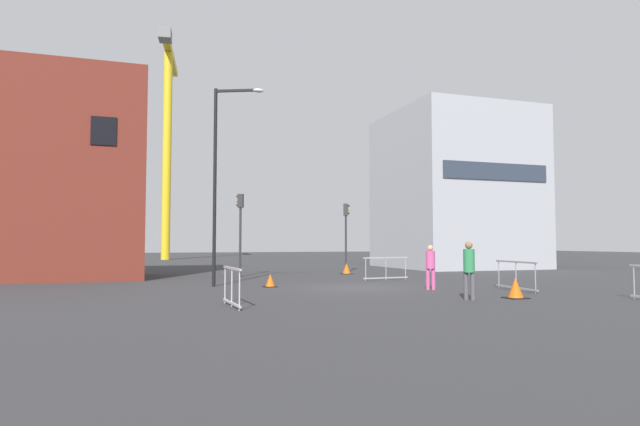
{
  "coord_description": "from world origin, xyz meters",
  "views": [
    {
      "loc": [
        -7.95,
        -19.5,
        1.75
      ],
      "look_at": [
        0.0,
        4.39,
        3.16
      ],
      "focal_mm": 30.05,
      "sensor_mm": 36.0,
      "label": 1
    }
  ],
  "objects_px": {
    "construction_crane": "(168,121)",
    "traffic_cone_orange": "(270,281)",
    "traffic_light_verge": "(346,226)",
    "traffic_cone_striped": "(347,269)",
    "streetlamp_tall": "(221,169)",
    "pedestrian_waiting": "(430,264)",
    "pedestrian_walking": "(469,266)",
    "traffic_light_near": "(240,222)",
    "traffic_cone_on_verge": "(516,289)"
  },
  "relations": [
    {
      "from": "construction_crane",
      "to": "traffic_cone_orange",
      "type": "bearing_deg",
      "value": -86.12
    },
    {
      "from": "traffic_light_verge",
      "to": "traffic_cone_striped",
      "type": "distance_m",
      "value": 2.88
    },
    {
      "from": "streetlamp_tall",
      "to": "pedestrian_waiting",
      "type": "bearing_deg",
      "value": -28.99
    },
    {
      "from": "streetlamp_tall",
      "to": "pedestrian_walking",
      "type": "height_order",
      "value": "streetlamp_tall"
    },
    {
      "from": "traffic_light_near",
      "to": "traffic_cone_striped",
      "type": "bearing_deg",
      "value": 6.32
    },
    {
      "from": "traffic_light_verge",
      "to": "traffic_cone_orange",
      "type": "distance_m",
      "value": 11.22
    },
    {
      "from": "pedestrian_walking",
      "to": "construction_crane",
      "type": "bearing_deg",
      "value": 99.31
    },
    {
      "from": "pedestrian_waiting",
      "to": "traffic_cone_on_verge",
      "type": "height_order",
      "value": "pedestrian_waiting"
    },
    {
      "from": "pedestrian_waiting",
      "to": "traffic_cone_on_verge",
      "type": "relative_size",
      "value": 2.55
    },
    {
      "from": "streetlamp_tall",
      "to": "traffic_cone_striped",
      "type": "height_order",
      "value": "streetlamp_tall"
    },
    {
      "from": "streetlamp_tall",
      "to": "traffic_cone_on_verge",
      "type": "xyz_separation_m",
      "value": [
        8.24,
        -7.59,
        -4.43
      ]
    },
    {
      "from": "streetlamp_tall",
      "to": "traffic_light_near",
      "type": "height_order",
      "value": "streetlamp_tall"
    },
    {
      "from": "pedestrian_waiting",
      "to": "construction_crane",
      "type": "bearing_deg",
      "value": 101.11
    },
    {
      "from": "traffic_light_verge",
      "to": "traffic_light_near",
      "type": "height_order",
      "value": "traffic_light_near"
    },
    {
      "from": "traffic_light_near",
      "to": "traffic_cone_orange",
      "type": "bearing_deg",
      "value": -89.51
    },
    {
      "from": "streetlamp_tall",
      "to": "traffic_light_near",
      "type": "xyz_separation_m",
      "value": [
        1.82,
        5.74,
        -1.88
      ]
    },
    {
      "from": "traffic_light_near",
      "to": "pedestrian_walking",
      "type": "bearing_deg",
      "value": -70.48
    },
    {
      "from": "traffic_light_near",
      "to": "traffic_cone_striped",
      "type": "relative_size",
      "value": 6.91
    },
    {
      "from": "traffic_light_verge",
      "to": "pedestrian_waiting",
      "type": "relative_size",
      "value": 2.45
    },
    {
      "from": "traffic_light_verge",
      "to": "traffic_light_near",
      "type": "relative_size",
      "value": 0.95
    },
    {
      "from": "streetlamp_tall",
      "to": "traffic_light_verge",
      "type": "distance_m",
      "value": 11.73
    },
    {
      "from": "streetlamp_tall",
      "to": "pedestrian_walking",
      "type": "xyz_separation_m",
      "value": [
        6.55,
        -7.59,
        -3.69
      ]
    },
    {
      "from": "construction_crane",
      "to": "pedestrian_waiting",
      "type": "relative_size",
      "value": 13.73
    },
    {
      "from": "streetlamp_tall",
      "to": "traffic_light_near",
      "type": "bearing_deg",
      "value": 72.38
    },
    {
      "from": "pedestrian_walking",
      "to": "pedestrian_waiting",
      "type": "distance_m",
      "value": 3.64
    },
    {
      "from": "traffic_cone_orange",
      "to": "traffic_cone_striped",
      "type": "xyz_separation_m",
      "value": [
        6.09,
        7.3,
        0.05
      ]
    },
    {
      "from": "streetlamp_tall",
      "to": "traffic_cone_orange",
      "type": "distance_m",
      "value": 4.95
    },
    {
      "from": "pedestrian_waiting",
      "to": "traffic_cone_orange",
      "type": "xyz_separation_m",
      "value": [
        -5.39,
        3.15,
        -0.73
      ]
    },
    {
      "from": "traffic_cone_orange",
      "to": "traffic_cone_on_verge",
      "type": "bearing_deg",
      "value": -46.56
    },
    {
      "from": "pedestrian_waiting",
      "to": "traffic_cone_striped",
      "type": "relative_size",
      "value": 2.69
    },
    {
      "from": "pedestrian_walking",
      "to": "traffic_cone_striped",
      "type": "distance_m",
      "value": 14.11
    },
    {
      "from": "construction_crane",
      "to": "traffic_cone_on_verge",
      "type": "xyz_separation_m",
      "value": [
        8.88,
        -43.86,
        -14.3
      ]
    },
    {
      "from": "traffic_cone_on_verge",
      "to": "traffic_light_verge",
      "type": "bearing_deg",
      "value": 89.07
    },
    {
      "from": "pedestrian_walking",
      "to": "traffic_cone_striped",
      "type": "bearing_deg",
      "value": 84.22
    },
    {
      "from": "streetlamp_tall",
      "to": "pedestrian_waiting",
      "type": "xyz_separation_m",
      "value": [
        7.27,
        -4.03,
        -3.77
      ]
    },
    {
      "from": "traffic_light_near",
      "to": "traffic_cone_on_verge",
      "type": "xyz_separation_m",
      "value": [
        6.42,
        -13.33,
        -2.55
      ]
    },
    {
      "from": "construction_crane",
      "to": "traffic_cone_orange",
      "type": "distance_m",
      "value": 39.91
    },
    {
      "from": "traffic_light_near",
      "to": "pedestrian_waiting",
      "type": "distance_m",
      "value": 11.34
    },
    {
      "from": "pedestrian_walking",
      "to": "pedestrian_waiting",
      "type": "bearing_deg",
      "value": 78.54
    },
    {
      "from": "traffic_light_verge",
      "to": "traffic_cone_striped",
      "type": "height_order",
      "value": "traffic_light_verge"
    },
    {
      "from": "traffic_cone_on_verge",
      "to": "traffic_cone_striped",
      "type": "height_order",
      "value": "traffic_cone_on_verge"
    },
    {
      "from": "pedestrian_walking",
      "to": "traffic_cone_striped",
      "type": "xyz_separation_m",
      "value": [
        1.42,
        14.01,
        -0.76
      ]
    },
    {
      "from": "pedestrian_walking",
      "to": "traffic_cone_orange",
      "type": "height_order",
      "value": "pedestrian_walking"
    },
    {
      "from": "streetlamp_tall",
      "to": "traffic_cone_orange",
      "type": "relative_size",
      "value": 15.59
    },
    {
      "from": "pedestrian_waiting",
      "to": "traffic_cone_striped",
      "type": "distance_m",
      "value": 10.49
    },
    {
      "from": "traffic_cone_orange",
      "to": "traffic_cone_striped",
      "type": "height_order",
      "value": "traffic_cone_striped"
    },
    {
      "from": "streetlamp_tall",
      "to": "traffic_cone_orange",
      "type": "xyz_separation_m",
      "value": [
        1.88,
        -0.88,
        -4.5
      ]
    },
    {
      "from": "construction_crane",
      "to": "pedestrian_waiting",
      "type": "xyz_separation_m",
      "value": [
        7.91,
        -40.3,
        -13.64
      ]
    },
    {
      "from": "pedestrian_waiting",
      "to": "traffic_cone_orange",
      "type": "height_order",
      "value": "pedestrian_waiting"
    },
    {
      "from": "traffic_cone_striped",
      "to": "traffic_cone_orange",
      "type": "bearing_deg",
      "value": -129.84
    }
  ]
}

